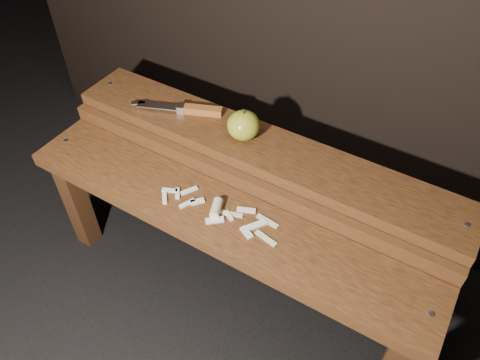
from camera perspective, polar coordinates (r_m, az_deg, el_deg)
The scene contains 6 objects.
ground at distance 1.60m, azimuth -1.14°, elevation -12.66°, with size 60.00×60.00×0.00m, color black.
bench_front_tier at distance 1.28m, azimuth -2.83°, elevation -6.33°, with size 1.20×0.20×0.42m.
bench_rear_tier at distance 1.37m, azimuth 2.30°, elevation 1.65°, with size 1.20×0.21×0.50m.
apple at distance 1.31m, azimuth 0.42°, elevation 6.68°, with size 0.09×0.09×0.10m.
knife at distance 1.42m, azimuth -5.96°, elevation 8.57°, with size 0.27×0.12×0.02m.
apple_scraps at distance 1.23m, azimuth -2.59°, elevation -3.73°, with size 0.36×0.11×0.03m.
Camera 1 is at (0.46, -0.70, 1.36)m, focal length 35.00 mm.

